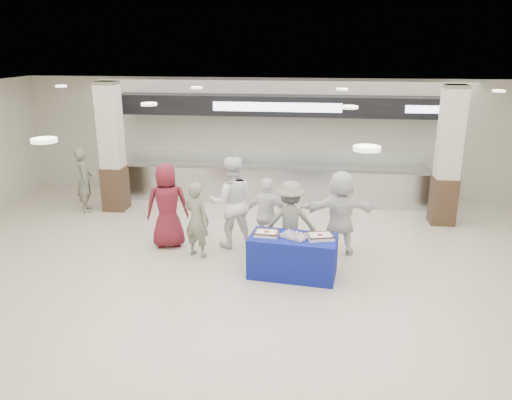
# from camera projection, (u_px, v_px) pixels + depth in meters

# --- Properties ---
(ground) EXTENTS (14.00, 14.00, 0.00)m
(ground) POSITION_uv_depth(u_px,v_px,m) (248.00, 297.00, 8.32)
(ground) COLOR beige
(ground) RESTS_ON ground
(serving_line) EXTENTS (8.70, 0.85, 2.80)m
(serving_line) POSITION_uv_depth(u_px,v_px,m) (277.00, 159.00, 13.08)
(serving_line) COLOR silver
(serving_line) RESTS_ON ground
(column_left) EXTENTS (0.55, 0.55, 3.20)m
(column_left) POSITION_uv_depth(u_px,v_px,m) (112.00, 150.00, 12.32)
(column_left) COLOR #362518
(column_left) RESTS_ON ground
(column_right) EXTENTS (0.55, 0.55, 3.20)m
(column_right) POSITION_uv_depth(u_px,v_px,m) (448.00, 159.00, 11.34)
(column_right) COLOR #362518
(column_right) RESTS_ON ground
(display_table) EXTENTS (1.63, 0.95, 0.75)m
(display_table) POSITION_uv_depth(u_px,v_px,m) (293.00, 256.00, 9.01)
(display_table) COLOR navy
(display_table) RESTS_ON ground
(sheet_cake_left) EXTENTS (0.43, 0.34, 0.09)m
(sheet_cake_left) POSITION_uv_depth(u_px,v_px,m) (267.00, 233.00, 8.96)
(sheet_cake_left) COLOR white
(sheet_cake_left) RESTS_ON display_table
(sheet_cake_right) EXTENTS (0.52, 0.45, 0.09)m
(sheet_cake_right) POSITION_uv_depth(u_px,v_px,m) (320.00, 236.00, 8.81)
(sheet_cake_right) COLOR white
(sheet_cake_right) RESTS_ON display_table
(cupcake_tray) EXTENTS (0.52, 0.48, 0.07)m
(cupcake_tray) POSITION_uv_depth(u_px,v_px,m) (295.00, 236.00, 8.86)
(cupcake_tray) COLOR #A6A6AA
(cupcake_tray) RESTS_ON display_table
(civilian_maroon) EXTENTS (0.99, 0.79, 1.77)m
(civilian_maroon) POSITION_uv_depth(u_px,v_px,m) (167.00, 205.00, 10.20)
(civilian_maroon) COLOR maroon
(civilian_maroon) RESTS_ON ground
(soldier_a) EXTENTS (0.65, 0.54, 1.52)m
(soldier_a) POSITION_uv_depth(u_px,v_px,m) (197.00, 220.00, 9.74)
(soldier_a) COLOR slate
(soldier_a) RESTS_ON ground
(chef_tall) EXTENTS (1.09, 0.96, 1.90)m
(chef_tall) POSITION_uv_depth(u_px,v_px,m) (231.00, 202.00, 10.19)
(chef_tall) COLOR white
(chef_tall) RESTS_ON ground
(chef_short) EXTENTS (0.94, 0.48, 1.53)m
(chef_short) POSITION_uv_depth(u_px,v_px,m) (267.00, 215.00, 9.96)
(chef_short) COLOR white
(chef_short) RESTS_ON ground
(soldier_b) EXTENTS (1.10, 0.73, 1.59)m
(soldier_b) POSITION_uv_depth(u_px,v_px,m) (290.00, 222.00, 9.53)
(soldier_b) COLOR slate
(soldier_b) RESTS_ON ground
(civilian_white) EXTENTS (1.64, 0.70, 1.72)m
(civilian_white) POSITION_uv_depth(u_px,v_px,m) (340.00, 213.00, 9.83)
(civilian_white) COLOR white
(civilian_white) RESTS_ON ground
(soldier_bg) EXTENTS (0.59, 0.69, 1.61)m
(soldier_bg) POSITION_uv_depth(u_px,v_px,m) (84.00, 180.00, 12.41)
(soldier_bg) COLOR slate
(soldier_bg) RESTS_ON ground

